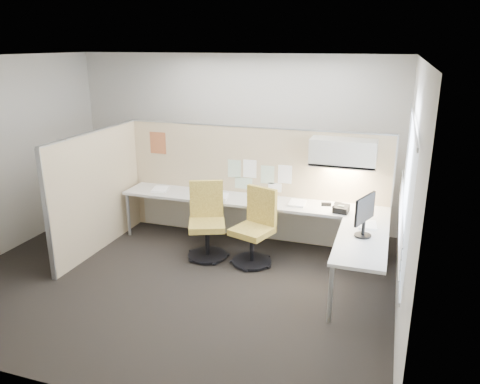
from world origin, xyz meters
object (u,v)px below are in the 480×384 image
(phone, at_px, (341,209))
(desk, at_px, (269,213))
(chair_left, at_px, (207,223))
(monitor, at_px, (365,213))
(chair_right, at_px, (255,229))

(phone, bearing_deg, desk, -171.28)
(chair_left, distance_m, monitor, 2.27)
(chair_right, height_order, phone, chair_right)
(desk, distance_m, chair_right, 0.42)
(desk, relative_size, chair_left, 3.74)
(phone, bearing_deg, chair_left, -158.88)
(chair_right, distance_m, phone, 1.21)
(desk, height_order, monitor, monitor)
(phone, bearing_deg, monitor, -56.68)
(desk, height_order, chair_left, chair_left)
(desk, bearing_deg, chair_right, -103.03)
(desk, bearing_deg, phone, 0.21)
(desk, distance_m, phone, 1.03)
(chair_right, xyz_separation_m, monitor, (1.46, -0.37, 0.54))
(monitor, bearing_deg, desk, 81.38)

